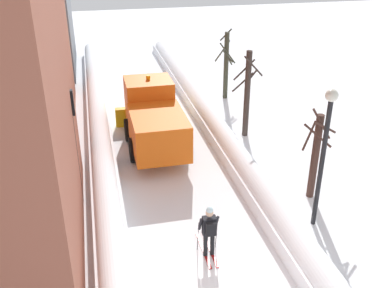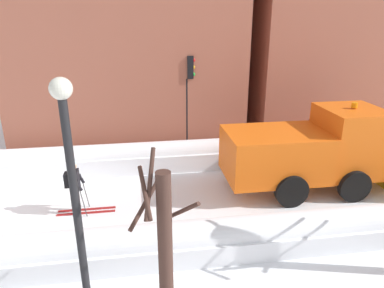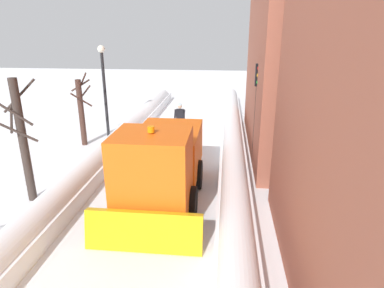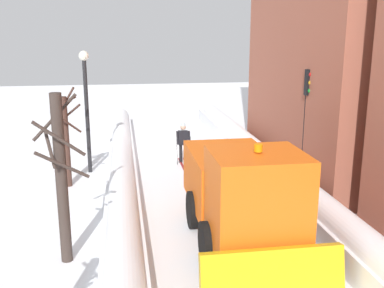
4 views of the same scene
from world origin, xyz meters
name	(u,v)px [view 2 (image 2 of 4)]	position (x,y,z in m)	size (l,w,h in m)	color
ground_plane	(316,192)	(0.00, 10.00, 0.00)	(80.00, 80.00, 0.00)	white
snowbank_left	(285,149)	(-2.82, 10.00, 0.54)	(1.10, 36.00, 1.17)	white
snowbank_right	(366,225)	(2.82, 10.00, 0.44)	(1.10, 36.00, 1.02)	white
plow_truck	(311,150)	(-0.36, 9.82, 1.48)	(3.20, 5.98, 3.12)	orange
skier	(75,184)	(0.14, 1.88, 1.00)	(0.62, 1.80, 1.81)	black
traffic_light_pole	(189,89)	(-3.74, 6.02, 3.08)	(0.28, 0.42, 4.38)	black
street_lamp	(72,173)	(4.14, 2.67, 3.15)	(0.40, 0.40, 4.94)	black
bare_tree_near	(164,248)	(4.83, 4.30, 1.81)	(1.16, 1.29, 3.72)	#432B24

